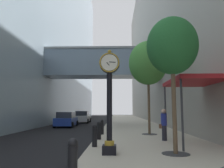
% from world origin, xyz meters
% --- Properties ---
extents(ground_plane, '(110.00, 110.00, 0.00)m').
position_xyz_m(ground_plane, '(0.00, 27.00, 0.00)').
color(ground_plane, black).
rests_on(ground_plane, ground).
extents(sidewalk_right, '(6.51, 80.00, 0.14)m').
position_xyz_m(sidewalk_right, '(3.26, 30.00, 0.07)').
color(sidewalk_right, '#BCB29E').
rests_on(sidewalk_right, ground).
extents(building_block_left, '(22.81, 80.00, 37.43)m').
position_xyz_m(building_block_left, '(-11.43, 29.96, 18.65)').
color(building_block_left, '#93A8B7').
rests_on(building_block_left, ground).
extents(building_block_right, '(9.00, 80.00, 31.33)m').
position_xyz_m(building_block_right, '(11.01, 30.00, 15.66)').
color(building_block_right, gray).
rests_on(building_block_right, ground).
extents(street_clock, '(0.84, 0.55, 4.24)m').
position_xyz_m(street_clock, '(1.08, 7.04, 2.46)').
color(street_clock, black).
rests_on(street_clock, sidewalk_right).
extents(bollard_nearest, '(0.25, 0.25, 1.06)m').
position_xyz_m(bollard_nearest, '(0.31, 3.64, 0.70)').
color(bollard_nearest, black).
rests_on(bollard_nearest, sidewalk_right).
extents(bollard_third, '(0.25, 0.25, 1.06)m').
position_xyz_m(bollard_third, '(0.31, 8.77, 0.70)').
color(bollard_third, black).
rests_on(bollard_third, sidewalk_right).
extents(bollard_fourth, '(0.25, 0.25, 1.06)m').
position_xyz_m(bollard_fourth, '(0.31, 11.33, 0.70)').
color(bollard_fourth, black).
rests_on(bollard_fourth, sidewalk_right).
extents(bollard_fifth, '(0.25, 0.25, 1.06)m').
position_xyz_m(bollard_fifth, '(0.31, 13.90, 0.70)').
color(bollard_fifth, black).
rests_on(bollard_fifth, sidewalk_right).
extents(street_tree_near, '(2.12, 2.12, 5.65)m').
position_xyz_m(street_tree_near, '(3.71, 7.14, 4.53)').
color(street_tree_near, '#333335').
rests_on(street_tree_near, sidewalk_right).
extents(street_tree_mid_near, '(2.87, 2.87, 6.88)m').
position_xyz_m(street_tree_mid_near, '(3.71, 14.07, 5.36)').
color(street_tree_mid_near, '#333335').
rests_on(street_tree_mid_near, sidewalk_right).
extents(pedestrian_walking, '(0.45, 0.34, 1.80)m').
position_xyz_m(pedestrian_walking, '(4.07, 10.85, 1.10)').
color(pedestrian_walking, '#23232D').
rests_on(pedestrian_walking, sidewalk_right).
extents(storefront_awning, '(2.40, 3.60, 3.30)m').
position_xyz_m(storefront_awning, '(5.27, 9.31, 3.28)').
color(storefront_awning, maroon).
rests_on(storefront_awning, sidewalk_right).
extents(car_white_near, '(2.14, 4.63, 1.72)m').
position_xyz_m(car_white_near, '(-3.67, 29.89, 0.83)').
color(car_white_near, silver).
rests_on(car_white_near, ground).
extents(car_blue_mid, '(2.11, 4.04, 1.65)m').
position_xyz_m(car_blue_mid, '(-4.26, 22.26, 0.80)').
color(car_blue_mid, navy).
rests_on(car_blue_mid, ground).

